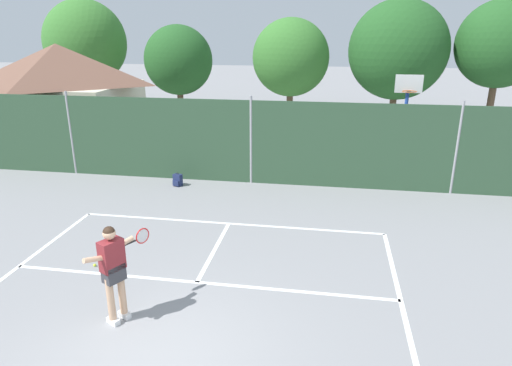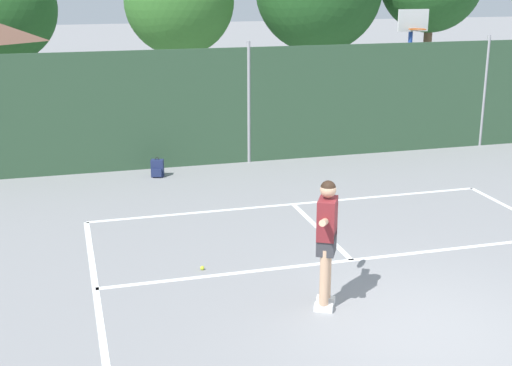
% 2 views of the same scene
% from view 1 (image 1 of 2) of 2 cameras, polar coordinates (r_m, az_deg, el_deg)
% --- Properties ---
extents(ground_plane, '(120.00, 120.00, 0.00)m').
position_cam_1_polar(ground_plane, '(7.78, -13.06, -21.62)').
color(ground_plane, gray).
extents(court_markings, '(8.30, 11.10, 0.01)m').
position_cam_1_polar(court_markings, '(8.24, -11.30, -18.81)').
color(court_markings, white).
rests_on(court_markings, ground).
extents(chainlink_fence, '(26.09, 0.09, 2.96)m').
position_cam_1_polar(chainlink_fence, '(15.04, -0.63, 5.17)').
color(chainlink_fence, '#2D4C33').
rests_on(chainlink_fence, ground).
extents(basketball_hoop, '(0.90, 0.67, 3.55)m').
position_cam_1_polar(basketball_hoop, '(16.44, 18.47, 8.60)').
color(basketball_hoop, '#284CB2').
rests_on(basketball_hoop, ground).
extents(clubhouse_building, '(6.08, 4.92, 4.42)m').
position_cam_1_polar(clubhouse_building, '(21.31, -23.37, 10.16)').
color(clubhouse_building, beige).
rests_on(clubhouse_building, ground).
extents(treeline_backdrop, '(27.43, 4.67, 6.67)m').
position_cam_1_polar(treeline_backdrop, '(25.75, 4.22, 16.51)').
color(treeline_backdrop, brown).
rests_on(treeline_backdrop, ground).
extents(tennis_player, '(0.64, 1.34, 1.85)m').
position_cam_1_polar(tennis_player, '(8.30, -17.64, -9.94)').
color(tennis_player, silver).
rests_on(tennis_player, ground).
extents(tennis_ball, '(0.07, 0.07, 0.07)m').
position_cam_1_polar(tennis_ball, '(10.75, -19.79, -9.78)').
color(tennis_ball, '#CCE033').
rests_on(tennis_ball, ground).
extents(backpack_navy, '(0.32, 0.30, 0.46)m').
position_cam_1_polar(backpack_navy, '(15.28, -9.92, 0.34)').
color(backpack_navy, navy).
rests_on(backpack_navy, ground).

